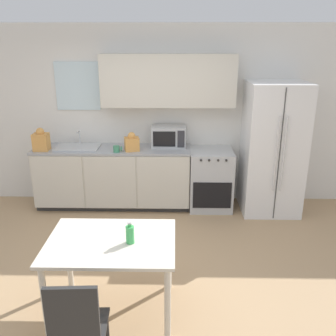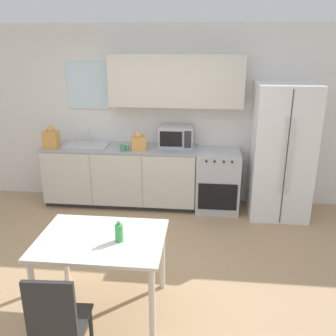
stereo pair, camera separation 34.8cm
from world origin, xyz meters
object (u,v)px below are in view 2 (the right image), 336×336
drink_bottle (119,232)px  coffee_mug (124,148)px  oven_range (217,180)px  refrigerator (281,151)px  dining_table (102,248)px  microwave (176,136)px  dining_chair_near (56,320)px

drink_bottle → coffee_mug: bearing=101.2°
oven_range → refrigerator: size_ratio=0.47×
drink_bottle → dining_table: bearing=169.6°
refrigerator → microwave: bearing=172.8°
oven_range → coffee_mug: size_ratio=7.02×
oven_range → dining_chair_near: size_ratio=0.98×
oven_range → microwave: (-0.64, 0.12, 0.64)m
microwave → dining_table: bearing=-100.7°
refrigerator → microwave: refrigerator is taller
oven_range → dining_chair_near: dining_chair_near is taller
oven_range → dining_chair_near: 3.43m
dining_table → drink_bottle: size_ratio=5.51×
coffee_mug → oven_range: bearing=7.7°
oven_range → refrigerator: refrigerator is taller
microwave → coffee_mug: microwave is taller
refrigerator → coffee_mug: size_ratio=14.82×
oven_range → coffee_mug: (-1.38, -0.19, 0.53)m
oven_range → drink_bottle: 2.63m
dining_table → microwave: bearing=79.3°
coffee_mug → drink_bottle: coffee_mug is taller
refrigerator → dining_table: refrigerator is taller
microwave → drink_bottle: size_ratio=2.44×
refrigerator → coffee_mug: refrigerator is taller
oven_range → microwave: 0.91m
dining_chair_near → microwave: bearing=76.7°
coffee_mug → drink_bottle: (0.44, -2.24, -0.13)m
drink_bottle → oven_range: bearing=68.8°
coffee_mug → dining_table: (0.26, -2.21, -0.32)m
microwave → dining_table: 2.60m
coffee_mug → drink_bottle: 2.29m
microwave → oven_range: bearing=-10.9°
refrigerator → coffee_mug: (-2.26, -0.12, 0.02)m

